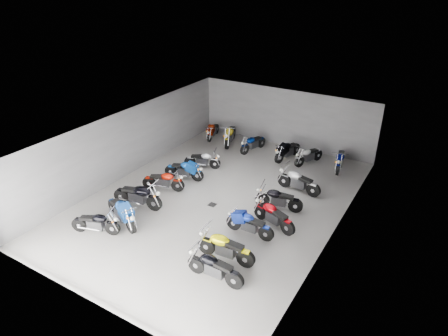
{
  "coord_description": "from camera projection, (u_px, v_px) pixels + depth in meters",
  "views": [
    {
      "loc": [
        7.85,
        -12.6,
        8.99
      ],
      "look_at": [
        -0.34,
        1.03,
        1.0
      ],
      "focal_mm": 32.0,
      "sensor_mm": 36.0,
      "label": 1
    }
  ],
  "objects": [
    {
      "name": "motorcycle_right_b",
      "position": [
        225.0,
        247.0,
        13.51
      ],
      "size": [
        2.15,
        0.46,
        0.94
      ],
      "rotation": [
        0.0,
        0.0,
        1.64
      ],
      "color": "black",
      "rests_on": "ground"
    },
    {
      "name": "ceiling",
      "position": [
        218.0,
        130.0,
        15.85
      ],
      "size": [
        10.0,
        14.0,
        0.04
      ],
      "primitive_type": "cube",
      "color": "black",
      "rests_on": "wall_back"
    },
    {
      "name": "motorcycle_right_f",
      "position": [
        298.0,
        181.0,
        17.72
      ],
      "size": [
        2.09,
        0.48,
        0.92
      ],
      "rotation": [
        0.0,
        0.0,
        1.45
      ],
      "color": "black",
      "rests_on": "ground"
    },
    {
      "name": "motorcycle_right_e",
      "position": [
        278.0,
        199.0,
        16.41
      ],
      "size": [
        1.98,
        0.59,
        0.88
      ],
      "rotation": [
        0.0,
        0.0,
        1.79
      ],
      "color": "black",
      "rests_on": "ground"
    },
    {
      "name": "motorcycle_right_d",
      "position": [
        273.0,
        215.0,
        15.3
      ],
      "size": [
        1.98,
        0.75,
        0.9
      ],
      "rotation": [
        0.0,
        0.0,
        1.26
      ],
      "color": "black",
      "rests_on": "ground"
    },
    {
      "name": "motorcycle_left_b",
      "position": [
        122.0,
        212.0,
        15.44
      ],
      "size": [
        2.14,
        0.94,
        0.99
      ],
      "rotation": [
        0.0,
        0.0,
        -1.94
      ],
      "color": "black",
      "rests_on": "ground"
    },
    {
      "name": "wall_right",
      "position": [
        337.0,
        199.0,
        14.28
      ],
      "size": [
        0.1,
        14.0,
        3.2
      ],
      "primitive_type": "cube",
      "color": "slate",
      "rests_on": "ground"
    },
    {
      "name": "wall_left",
      "position": [
        129.0,
        142.0,
        18.88
      ],
      "size": [
        0.1,
        14.0,
        3.2
      ],
      "primitive_type": "cube",
      "color": "slate",
      "rests_on": "ground"
    },
    {
      "name": "motorcycle_back_a",
      "position": [
        213.0,
        131.0,
        23.39
      ],
      "size": [
        0.6,
        1.85,
        0.83
      ],
      "rotation": [
        0.0,
        0.0,
        3.39
      ],
      "color": "black",
      "rests_on": "ground"
    },
    {
      "name": "motorcycle_left_d",
      "position": [
        164.0,
        181.0,
        17.84
      ],
      "size": [
        1.88,
        0.8,
        0.86
      ],
      "rotation": [
        0.0,
        0.0,
        -1.21
      ],
      "color": "black",
      "rests_on": "ground"
    },
    {
      "name": "ground",
      "position": [
        219.0,
        199.0,
        17.3
      ],
      "size": [
        14.0,
        14.0,
        0.0
      ],
      "primitive_type": "plane",
      "color": "#9B9993",
      "rests_on": "ground"
    },
    {
      "name": "wall_back",
      "position": [
        285.0,
        118.0,
        21.94
      ],
      "size": [
        10.0,
        0.1,
        3.2
      ],
      "primitive_type": "cube",
      "color": "slate",
      "rests_on": "ground"
    },
    {
      "name": "motorcycle_back_c",
      "position": [
        253.0,
        143.0,
        21.67
      ],
      "size": [
        0.61,
        1.92,
        0.86
      ],
      "rotation": [
        0.0,
        0.0,
        2.9
      ],
      "color": "black",
      "rests_on": "ground"
    },
    {
      "name": "motorcycle_left_e",
      "position": [
        184.0,
        170.0,
        18.78
      ],
      "size": [
        1.95,
        0.57,
        0.87
      ],
      "rotation": [
        0.0,
        0.0,
        -1.36
      ],
      "color": "black",
      "rests_on": "ground"
    },
    {
      "name": "motorcycle_right_c",
      "position": [
        249.0,
        224.0,
        14.83
      ],
      "size": [
        1.96,
        0.38,
        0.86
      ],
      "rotation": [
        0.0,
        0.0,
        1.57
      ],
      "color": "black",
      "rests_on": "ground"
    },
    {
      "name": "motorcycle_right_a",
      "position": [
        214.0,
        267.0,
        12.64
      ],
      "size": [
        2.05,
        0.4,
        0.9
      ],
      "rotation": [
        0.0,
        0.0,
        1.59
      ],
      "color": "black",
      "rests_on": "ground"
    },
    {
      "name": "motorcycle_left_c",
      "position": [
        138.0,
        196.0,
        16.53
      ],
      "size": [
        2.25,
        0.59,
        0.99
      ],
      "rotation": [
        0.0,
        0.0,
        -1.4
      ],
      "color": "black",
      "rests_on": "ground"
    },
    {
      "name": "motorcycle_left_a",
      "position": [
        96.0,
        223.0,
        14.91
      ],
      "size": [
        1.83,
        0.81,
        0.84
      ],
      "rotation": [
        0.0,
        0.0,
        -1.2
      ],
      "color": "black",
      "rests_on": "ground"
    },
    {
      "name": "motorcycle_back_e",
      "position": [
        308.0,
        155.0,
        20.26
      ],
      "size": [
        0.86,
        1.83,
        0.85
      ],
      "rotation": [
        0.0,
        0.0,
        2.75
      ],
      "color": "black",
      "rests_on": "ground"
    },
    {
      "name": "drain_grate",
      "position": [
        212.0,
        205.0,
        16.91
      ],
      "size": [
        0.32,
        0.32,
        0.01
      ],
      "primitive_type": "cube",
      "color": "black",
      "rests_on": "ground"
    },
    {
      "name": "motorcycle_back_f",
      "position": [
        340.0,
        160.0,
        19.72
      ],
      "size": [
        0.55,
        2.08,
        0.92
      ],
      "rotation": [
        0.0,
        0.0,
        3.32
      ],
      "color": "black",
      "rests_on": "ground"
    },
    {
      "name": "motorcycle_back_d",
      "position": [
        288.0,
        151.0,
        20.73
      ],
      "size": [
        0.65,
        2.03,
        0.9
      ],
      "rotation": [
        0.0,
        0.0,
        2.89
      ],
      "color": "black",
      "rests_on": "ground"
    },
    {
      "name": "motorcycle_left_f",
      "position": [
        203.0,
        160.0,
        19.85
      ],
      "size": [
        1.76,
        0.79,
        0.81
      ],
      "rotation": [
        0.0,
        0.0,
        -1.2
      ],
      "color": "black",
      "rests_on": "ground"
    },
    {
      "name": "motorcycle_back_b",
      "position": [
        230.0,
        135.0,
        22.57
      ],
      "size": [
        0.85,
        2.2,
        1.0
      ],
      "rotation": [
        0.0,
        0.0,
        3.46
      ],
      "color": "black",
      "rests_on": "ground"
    }
  ]
}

